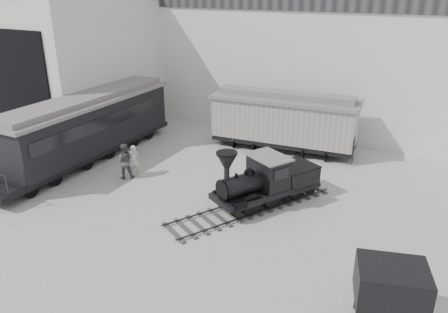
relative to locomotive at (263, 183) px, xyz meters
The scene contains 9 objects.
ground 4.23m from the locomotive, 106.55° to the right, with size 90.00×90.00×0.00m, color #9E9E9B.
north_wall 11.99m from the locomotive, 96.00° to the left, with size 34.00×2.51×11.00m.
west_pavilion 17.13m from the locomotive, 158.88° to the left, with size 7.00×12.11×9.00m.
locomotive is the anchor object (origin of this frame).
boxcar 7.53m from the locomotive, 102.95° to the left, with size 9.00×3.42×3.61m.
passenger_coach 11.22m from the locomotive, behind, with size 2.86×13.04×3.48m.
visitor_a 7.38m from the locomotive, behind, with size 0.62×0.41×1.70m, color #B6B4B0.
visitor_b 7.60m from the locomotive, behind, with size 0.93×0.73×1.92m, color #47464B.
coal_hopper 8.36m from the locomotive, 41.31° to the right, with size 2.32×2.07×2.15m.
Camera 1 is at (7.85, -12.96, 9.70)m, focal length 35.00 mm.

